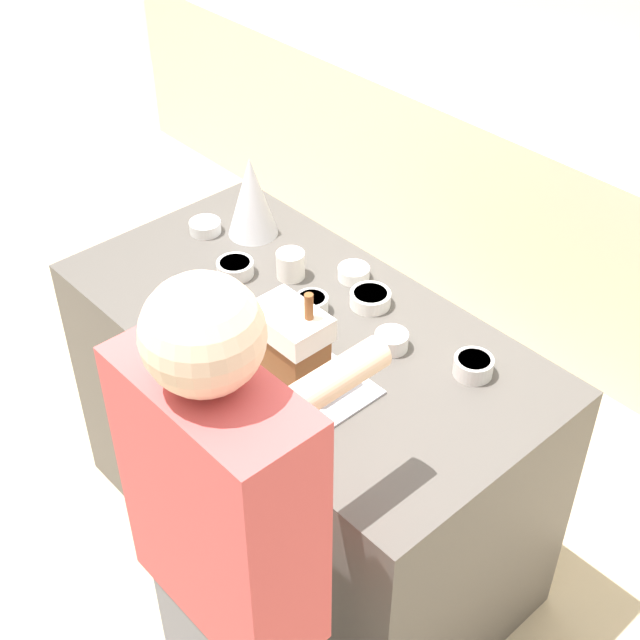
% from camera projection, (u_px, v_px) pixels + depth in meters
% --- Properties ---
extents(ground_plane, '(12.00, 12.00, 0.00)m').
position_uv_depth(ground_plane, '(305.00, 528.00, 3.25)').
color(ground_plane, '#C6B28E').
extents(back_cabinet_block, '(6.00, 0.60, 0.94)m').
position_uv_depth(back_cabinet_block, '(600.00, 244.00, 3.86)').
color(back_cabinet_block, beige).
rests_on(back_cabinet_block, ground_plane).
extents(kitchen_island, '(1.55, 0.82, 0.96)m').
position_uv_depth(kitchen_island, '(304.00, 436.00, 2.95)').
color(kitchen_island, '#514C47').
rests_on(kitchen_island, ground_plane).
extents(baking_tray, '(0.44, 0.30, 0.01)m').
position_uv_depth(baking_tray, '(291.00, 377.00, 2.46)').
color(baking_tray, '#B2B2BC').
rests_on(baking_tray, kitchen_island).
extents(gingerbread_house, '(0.21, 0.14, 0.30)m').
position_uv_depth(gingerbread_house, '(290.00, 343.00, 2.38)').
color(gingerbread_house, brown).
rests_on(gingerbread_house, baking_tray).
extents(decorative_tree, '(0.17, 0.17, 0.29)m').
position_uv_depth(decorative_tree, '(251.00, 197.00, 2.94)').
color(decorative_tree, silver).
rests_on(decorative_tree, kitchen_island).
extents(candy_bowl_center_rear, '(0.10, 0.10, 0.04)m').
position_uv_depth(candy_bowl_center_rear, '(354.00, 272.00, 2.81)').
color(candy_bowl_center_rear, white).
rests_on(candy_bowl_center_rear, kitchen_island).
extents(candy_bowl_far_left, '(0.11, 0.11, 0.04)m').
position_uv_depth(candy_bowl_far_left, '(205.00, 226.00, 3.02)').
color(candy_bowl_far_left, silver).
rests_on(candy_bowl_far_left, kitchen_island).
extents(candy_bowl_far_right, '(0.12, 0.12, 0.05)m').
position_uv_depth(candy_bowl_far_right, '(235.00, 267.00, 2.83)').
color(candy_bowl_far_right, silver).
rests_on(candy_bowl_far_right, kitchen_island).
extents(candy_bowl_beside_tree, '(0.10, 0.10, 0.05)m').
position_uv_depth(candy_bowl_beside_tree, '(391.00, 340.00, 2.54)').
color(candy_bowl_beside_tree, white).
rests_on(candy_bowl_beside_tree, kitchen_island).
extents(candy_bowl_near_tray_left, '(0.10, 0.10, 0.05)m').
position_uv_depth(candy_bowl_near_tray_left, '(312.00, 304.00, 2.67)').
color(candy_bowl_near_tray_left, white).
rests_on(candy_bowl_near_tray_left, kitchen_island).
extents(candy_bowl_near_tray_right, '(0.13, 0.13, 0.05)m').
position_uv_depth(candy_bowl_near_tray_right, '(370.00, 298.00, 2.70)').
color(candy_bowl_near_tray_right, white).
rests_on(candy_bowl_near_tray_right, kitchen_island).
extents(candy_bowl_front_corner, '(0.11, 0.11, 0.05)m').
position_uv_depth(candy_bowl_front_corner, '(473.00, 365.00, 2.45)').
color(candy_bowl_front_corner, silver).
rests_on(candy_bowl_front_corner, kitchen_island).
extents(mug, '(0.09, 0.09, 0.09)m').
position_uv_depth(mug, '(291.00, 265.00, 2.81)').
color(mug, white).
rests_on(mug, kitchen_island).
extents(person, '(0.46, 0.57, 1.74)m').
position_uv_depth(person, '(231.00, 582.00, 2.01)').
color(person, slate).
rests_on(person, ground_plane).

